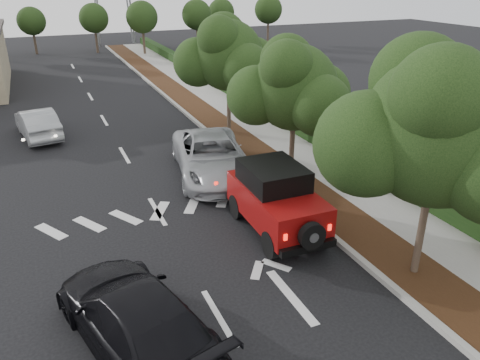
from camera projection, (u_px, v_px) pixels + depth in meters
ground at (219, 317)px, 11.37m from camera, size 120.00×120.00×0.00m
curb at (218, 140)px, 23.06m from camera, size 0.20×70.00×0.15m
planting_strip at (237, 138)px, 23.43m from camera, size 1.80×70.00×0.12m
sidewalk at (270, 133)px, 24.12m from camera, size 2.00×70.00×0.12m
hedge at (294, 124)px, 24.49m from camera, size 0.80×70.00×0.80m
transmission_tower at (117, 45)px, 53.74m from camera, size 7.00×4.00×28.00m
street_tree_near at (413, 274)px, 12.99m from camera, size 3.80×3.80×5.92m
street_tree_mid at (290, 180)px, 18.85m from camera, size 3.20×3.20×5.32m
street_tree_far at (229, 133)px, 24.29m from camera, size 3.40×3.40×5.62m
red_jeep at (274, 198)px, 14.89m from camera, size 1.97×4.29×2.18m
silver_suv_ahead at (212, 156)px, 18.97m from camera, size 3.82×6.40×1.66m
black_suv_oncoming at (135, 317)px, 10.22m from camera, size 3.44×5.74×1.56m
silver_sedan_oncoming at (38, 123)px, 23.46m from camera, size 2.22×4.61×1.46m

